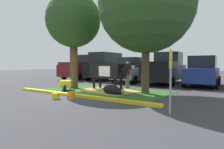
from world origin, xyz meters
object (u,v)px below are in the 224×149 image
(cow_holstein, at_px, (108,71))
(pickup_truck_black, at_px, (165,69))
(suv_black, at_px, (106,66))
(sedan_silver, at_px, (132,70))
(wheelbarrow, at_px, (66,84))
(parking_sign, at_px, (171,69))
(shade_tree_right, at_px, (146,5))
(person_handler, at_px, (127,74))
(shade_tree_left, at_px, (73,21))
(pickup_truck_maroon, at_px, (85,68))
(sedan_blue, at_px, (203,72))
(calf_lying, at_px, (112,90))
(bucket_orange, at_px, (72,95))
(bucket_yellow, at_px, (56,96))

(cow_holstein, xyz_separation_m, pickup_truck_black, (1.40, 5.61, 0.03))
(suv_black, height_order, pickup_truck_black, suv_black)
(pickup_truck_black, bearing_deg, suv_black, 179.22)
(sedan_silver, bearing_deg, cow_holstein, -76.55)
(wheelbarrow, xyz_separation_m, parking_sign, (6.37, -1.80, 0.97))
(suv_black, distance_m, sedan_silver, 3.04)
(shade_tree_right, relative_size, person_handler, 4.20)
(sedan_silver, bearing_deg, shade_tree_left, -101.21)
(parking_sign, bearing_deg, shade_tree_right, 124.54)
(pickup_truck_maroon, distance_m, pickup_truck_black, 8.34)
(person_handler, xyz_separation_m, sedan_blue, (3.53, 4.01, 0.12))
(person_handler, bearing_deg, sedan_silver, 114.08)
(calf_lying, distance_m, person_handler, 2.52)
(person_handler, bearing_deg, shade_tree_right, -35.04)
(shade_tree_right, bearing_deg, pickup_truck_maroon, 148.13)
(cow_holstein, xyz_separation_m, bucket_orange, (0.32, -3.16, -0.91))
(bucket_yellow, bearing_deg, sedan_blue, 63.20)
(shade_tree_left, relative_size, calf_lying, 4.36)
(calf_lying, height_order, pickup_truck_maroon, pickup_truck_maroon)
(shade_tree_left, relative_size, suv_black, 1.24)
(shade_tree_left, bearing_deg, person_handler, 28.43)
(shade_tree_right, height_order, person_handler, shade_tree_right)
(bucket_yellow, distance_m, sedan_silver, 8.79)
(bucket_orange, height_order, suv_black, suv_black)
(parking_sign, distance_m, bucket_orange, 4.35)
(shade_tree_right, height_order, suv_black, shade_tree_right)
(sedan_silver, height_order, sedan_blue, same)
(shade_tree_left, bearing_deg, shade_tree_right, 4.74)
(cow_holstein, height_order, wheelbarrow, cow_holstein)
(shade_tree_left, distance_m, sedan_blue, 9.07)
(person_handler, bearing_deg, cow_holstein, -113.64)
(person_handler, bearing_deg, bucket_yellow, -100.47)
(bucket_yellow, distance_m, pickup_truck_maroon, 11.38)
(cow_holstein, relative_size, bucket_yellow, 9.10)
(calf_lying, relative_size, sedan_blue, 0.30)
(shade_tree_left, height_order, parking_sign, shade_tree_left)
(calf_lying, xyz_separation_m, pickup_truck_black, (0.39, 6.77, 0.88))
(suv_black, bearing_deg, shade_tree_right, -41.10)
(cow_holstein, relative_size, parking_sign, 1.61)
(wheelbarrow, xyz_separation_m, sedan_blue, (5.94, 6.70, 0.60))
(shade_tree_left, bearing_deg, calf_lying, -13.73)
(bucket_yellow, distance_m, sedan_blue, 9.79)
(shade_tree_left, bearing_deg, bucket_yellow, -57.03)
(pickup_truck_maroon, bearing_deg, calf_lying, -40.97)
(wheelbarrow, xyz_separation_m, pickup_truck_black, (3.26, 7.07, 0.73))
(sedan_silver, bearing_deg, person_handler, -65.92)
(bucket_orange, xyz_separation_m, pickup_truck_black, (1.08, 8.77, 0.94))
(bucket_orange, distance_m, pickup_truck_black, 8.89)
(pickup_truck_black, bearing_deg, calf_lying, -93.26)
(person_handler, bearing_deg, wheelbarrow, -131.81)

